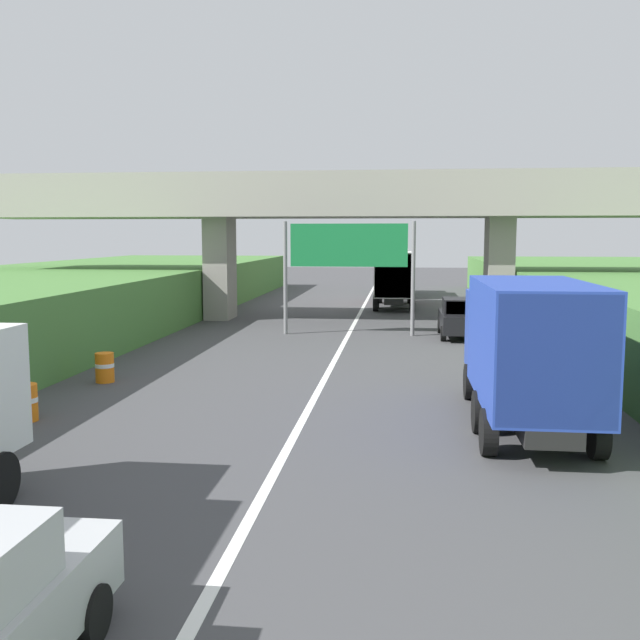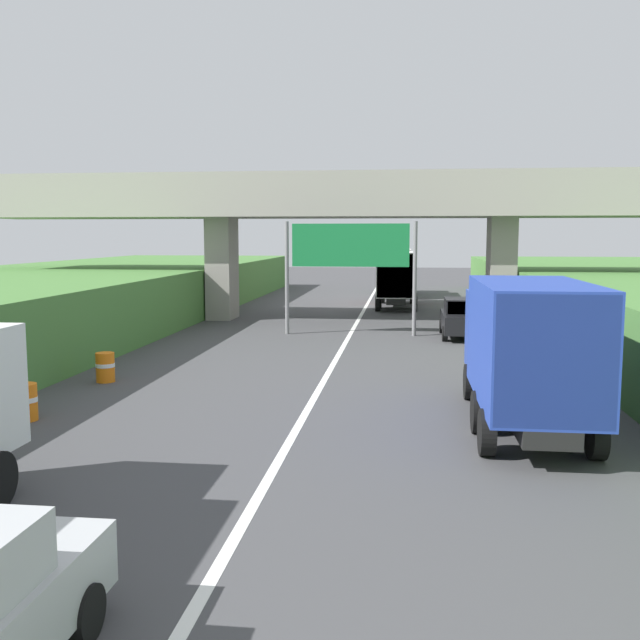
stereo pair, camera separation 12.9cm
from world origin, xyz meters
name	(u,v)px [view 2 (the right image)]	position (x,y,z in m)	size (l,w,h in m)	color
lane_centre_stripe	(346,341)	(0.00, 29.85, 0.00)	(0.20, 99.70, 0.01)	white
overpass_bridge	(359,211)	(0.00, 37.31, 5.67)	(40.00, 4.80, 7.56)	#9E998E
overhead_highway_sign	(350,252)	(0.00, 31.81, 3.70)	(5.88, 0.18, 5.06)	slate
speed_limit_sign	(569,334)	(7.40, 22.28, 1.48)	(0.60, 0.08, 2.23)	slate
truck_red	(397,276)	(1.92, 44.33, 1.93)	(2.44, 7.30, 3.44)	black
truck_green	(395,270)	(1.65, 52.93, 1.93)	(2.44, 7.30, 3.44)	black
truck_blue	(525,345)	(5.20, 16.73, 1.93)	(2.44, 7.30, 3.44)	black
car_black	(463,318)	(4.95, 31.56, 0.86)	(1.86, 4.10, 1.72)	black
construction_barrel_2	(25,402)	(-6.60, 15.95, 0.46)	(0.57, 0.57, 0.90)	orange
construction_barrel_3	(105,367)	(-6.60, 20.57, 0.46)	(0.57, 0.57, 0.90)	orange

